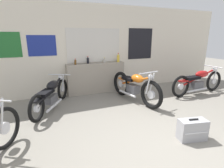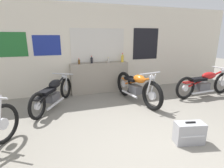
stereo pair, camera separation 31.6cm
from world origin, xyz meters
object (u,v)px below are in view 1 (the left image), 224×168
bottle_leftmost (75,62)px  bottle_left_center (88,60)px  bottle_center (104,60)px  bottle_right_center (118,58)px  motorcycle_black (51,94)px  hard_case_silver (192,130)px  motorcycle_orange (135,86)px  motorcycle_red (198,81)px

bottle_leftmost → bottle_left_center: bottle_left_center is taller
bottle_center → bottle_right_center: bearing=-6.6°
bottle_right_center → motorcycle_black: bearing=-159.5°
bottle_left_center → hard_case_silver: bottle_left_center is taller
bottle_center → motorcycle_orange: bearing=-69.9°
bottle_right_center → hard_case_silver: bearing=-90.5°
bottle_center → motorcycle_orange: bottle_center is taller
motorcycle_black → motorcycle_orange: bearing=-8.6°
bottle_left_center → motorcycle_orange: bearing=-51.1°
bottle_left_center → motorcycle_orange: bottle_left_center is taller
bottle_leftmost → hard_case_silver: size_ratio=0.33×
bottle_leftmost → bottle_right_center: 1.44m
bottle_leftmost → bottle_right_center: bottle_right_center is taller
bottle_center → bottle_right_center: 0.48m
bottle_leftmost → motorcycle_black: bottle_leftmost is taller
bottle_leftmost → motorcycle_orange: (1.42, -1.18, -0.62)m
motorcycle_orange → motorcycle_red: (2.23, -0.21, -0.02)m
bottle_left_center → bottle_center: size_ratio=1.44×
bottle_leftmost → bottle_center: bottle_leftmost is taller
bottle_right_center → hard_case_silver: 3.42m
bottle_leftmost → motorcycle_red: bottle_leftmost is taller
motorcycle_red → bottle_leftmost: bearing=159.2°
bottle_leftmost → motorcycle_red: (3.65, -1.39, -0.64)m
bottle_center → motorcycle_black: bearing=-153.3°
bottle_left_center → bottle_right_center: bottle_right_center is taller
bottle_left_center → motorcycle_black: bearing=-143.4°
motorcycle_orange → motorcycle_black: size_ratio=1.11×
motorcycle_black → hard_case_silver: 3.31m
bottle_right_center → motorcycle_black: size_ratio=0.16×
bottle_center → bottle_right_center: bottle_right_center is taller
bottle_leftmost → motorcycle_red: bearing=-20.8°
motorcycle_orange → motorcycle_red: size_ratio=0.92×
bottle_center → motorcycle_black: size_ratio=0.09×
motorcycle_black → hard_case_silver: bearing=-47.7°
hard_case_silver → motorcycle_black: bearing=132.3°
bottle_center → motorcycle_black: (-1.78, -0.90, -0.65)m
bottle_right_center → motorcycle_red: (2.21, -1.39, -0.69)m
bottle_left_center → motorcycle_red: size_ratio=0.10×
bottle_left_center → bottle_center: (0.55, -0.01, -0.03)m
bottle_leftmost → bottle_center: bearing=3.2°
bottle_center → hard_case_silver: bottle_center is taller
bottle_left_center → hard_case_silver: 3.61m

